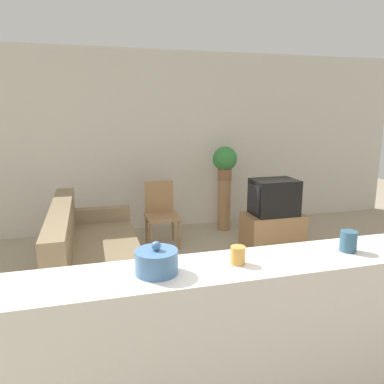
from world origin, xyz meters
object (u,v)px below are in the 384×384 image
Objects in this scene: wooden_chair at (161,211)px; decorative_bowl at (156,261)px; potted_plant at (225,161)px; television at (274,197)px; couch at (93,260)px.

wooden_chair is 3.17m from decorative_bowl.
wooden_chair is 1.27m from potted_plant.
wooden_chair is 3.78× the size of decorative_bowl.
television is 1.04m from potted_plant.
television is 3.26m from decorative_bowl.
television is at bearing -20.50° from wooden_chair.
decorative_bowl is at bearing -80.26° from couch.
potted_plant reaches higher than television.
wooden_chair is (-1.42, 0.53, -0.22)m from television.
couch is at bearing 99.74° from decorative_bowl.
wooden_chair is at bearing 49.62° from couch.
potted_plant reaches higher than decorative_bowl.
decorative_bowl is (-0.60, -3.06, 0.56)m from wooden_chair.
television is at bearing 13.63° from couch.
television reaches higher than couch.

